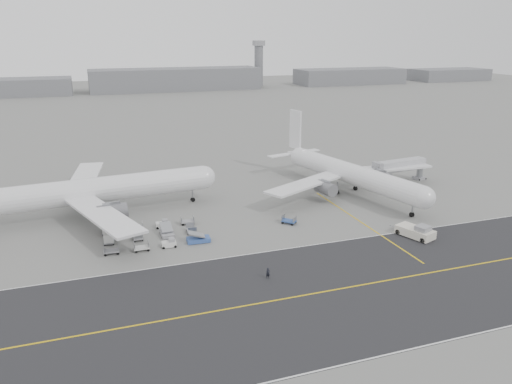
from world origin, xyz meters
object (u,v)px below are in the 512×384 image
object	(u,v)px
ground_crew_a	(268,273)
airliner_b	(348,173)
pushback_tug	(416,232)
airliner_a	(91,191)
jet_bridge	(400,166)
control_tower	(259,63)

from	to	relation	value
ground_crew_a	airliner_b	bearing A→B (deg)	48.24
pushback_tug	airliner_a	bearing A→B (deg)	130.60
airliner_a	airliner_b	bearing A→B (deg)	-98.74
jet_bridge	airliner_a	bearing A→B (deg)	172.94
control_tower	airliner_a	size ratio (longest dim) A/B	0.59
control_tower	ground_crew_a	xyz separation A→B (m)	(-95.77, -276.43, -15.39)
airliner_b	jet_bridge	distance (m)	16.79
airliner_b	ground_crew_a	bearing A→B (deg)	-146.65
control_tower	airliner_a	world-z (taller)	control_tower
control_tower	airliner_b	xyz separation A→B (m)	(-63.12, -242.01, -11.42)
airliner_a	jet_bridge	bearing A→B (deg)	-95.52
control_tower	jet_bridge	distance (m)	243.65
airliner_b	pushback_tug	distance (m)	28.29
control_tower	airliner_b	bearing A→B (deg)	-104.62
control_tower	ground_crew_a	size ratio (longest dim) A/B	18.01
jet_bridge	ground_crew_a	bearing A→B (deg)	-149.53
airliner_a	pushback_tug	size ratio (longest dim) A/B	5.91
airliner_a	jet_bridge	distance (m)	73.35
airliner_b	pushback_tug	bearing A→B (deg)	-105.83
airliner_a	pushback_tug	bearing A→B (deg)	-124.82
pushback_tug	ground_crew_a	xyz separation A→B (m)	(-31.35, -6.41, -0.19)
control_tower	airliner_a	xyz separation A→B (m)	(-119.99, -238.71, -10.95)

